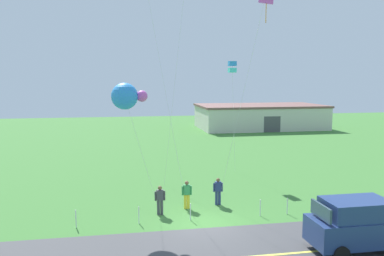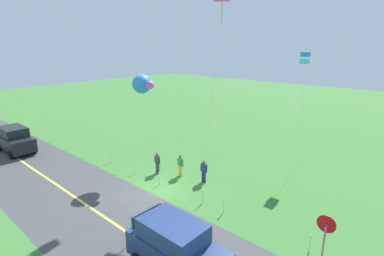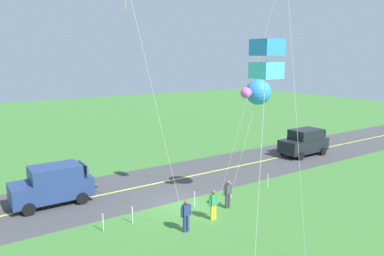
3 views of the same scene
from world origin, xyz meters
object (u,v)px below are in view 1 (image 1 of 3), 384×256
Objects in this scene: person_child_watcher at (160,199)px; warehouse_distant at (260,116)px; person_adult_companion at (187,194)px; kite_yellow_high at (126,96)px; person_adult_near at (218,190)px; kite_green_far at (232,67)px; car_suv_foreground at (359,224)px.

warehouse_distant is at bearing -110.63° from person_child_watcher.
warehouse_distant is (17.11, 35.29, 0.89)m from person_adult_companion.
person_adult_near is at bearing 8.81° from kite_yellow_high.
kite_green_far is at bearing 46.86° from kite_yellow_high.
kite_green_far reaches higher than person_child_watcher.
car_suv_foreground is 0.51× the size of kite_green_far.
car_suv_foreground is at bearing -33.49° from kite_yellow_high.
warehouse_distant reaches higher than person_child_watcher.
car_suv_foreground is 12.66m from kite_yellow_high.
kite_yellow_high reaches higher than warehouse_distant.
kite_yellow_high is at bearing 146.51° from car_suv_foreground.
kite_green_far reaches higher than warehouse_distant.
person_adult_companion is at bearing -120.77° from kite_green_far.
person_adult_near and person_adult_companion have the same top height.
person_adult_near is at bearing 34.87° from person_adult_companion.
person_adult_near is at bearing -155.57° from person_child_watcher.
person_adult_near is 3.67m from person_child_watcher.
person_adult_companion is (-6.31, 6.82, -0.29)m from car_suv_foreground.
warehouse_distant is at bearing 65.75° from kite_green_far.
kite_yellow_high is (-5.20, -0.81, 5.55)m from person_adult_near.
person_adult_companion is (-1.90, -0.34, 0.00)m from person_adult_near.
kite_yellow_high is at bearing -133.14° from kite_green_far.
kite_yellow_high is 0.39× the size of warehouse_distant.
person_child_watcher is 0.09× the size of warehouse_distant.
warehouse_distant is (15.21, 34.95, 0.89)m from person_adult_near.
person_child_watcher is 13.45m from kite_green_far.
warehouse_distant is (20.41, 35.76, -4.66)m from kite_yellow_high.
warehouse_distant reaches higher than person_adult_companion.
person_adult_companion is 0.09× the size of warehouse_distant.
kite_yellow_high reaches higher than car_suv_foreground.
person_adult_near is 11.32m from kite_green_far.
person_child_watcher is at bearing -117.42° from warehouse_distant.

